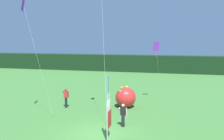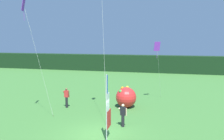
% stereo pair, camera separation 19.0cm
% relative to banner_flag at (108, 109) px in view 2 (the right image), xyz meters
% --- Properties ---
extents(ground_plane, '(120.00, 120.00, 0.00)m').
position_rel_banner_flag_xyz_m(ground_plane, '(-0.81, 0.67, -1.94)').
color(ground_plane, '#3D7533').
extents(distant_treeline, '(80.00, 2.40, 3.10)m').
position_rel_banner_flag_xyz_m(distant_treeline, '(-0.81, 30.67, -0.39)').
color(distant_treeline, black).
rests_on(distant_treeline, ground).
extents(banner_flag, '(0.06, 1.03, 4.05)m').
position_rel_banner_flag_xyz_m(banner_flag, '(0.00, 0.00, 0.00)').
color(banner_flag, '#B7B7BC').
rests_on(banner_flag, ground).
extents(person_near_banner, '(0.55, 0.48, 1.76)m').
position_rel_banner_flag_xyz_m(person_near_banner, '(-5.31, 5.80, -1.00)').
color(person_near_banner, black).
rests_on(person_near_banner, ground).
extents(person_mid_field, '(0.55, 0.48, 1.61)m').
position_rel_banner_flag_xyz_m(person_mid_field, '(0.42, 2.46, -1.08)').
color(person_mid_field, black).
rests_on(person_mid_field, ground).
extents(inflatable_balloon, '(1.81, 1.81, 1.87)m').
position_rel_banner_flag_xyz_m(inflatable_balloon, '(-0.23, 7.10, -1.03)').
color(inflatable_balloon, red).
rests_on(inflatable_balloon, ground).
extents(kite_purple_diamond_0, '(0.76, 2.06, 5.76)m').
position_rel_banner_flag_xyz_m(kite_purple_diamond_0, '(2.22, 10.04, 3.16)').
color(kite_purple_diamond_0, brown).
rests_on(kite_purple_diamond_0, ground).
extents(kite_purple_diamond_2, '(1.97, 1.08, 9.06)m').
position_rel_banner_flag_xyz_m(kite_purple_diamond_2, '(-6.96, 2.66, 6.23)').
color(kite_purple_diamond_2, brown).
rests_on(kite_purple_diamond_2, ground).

